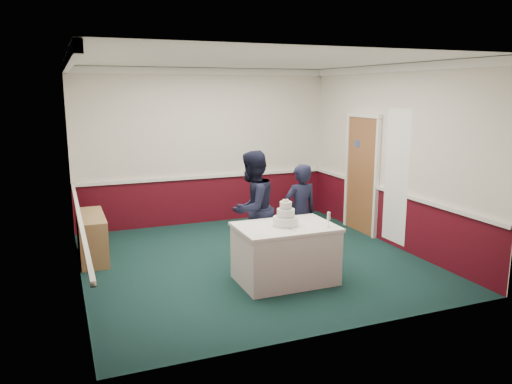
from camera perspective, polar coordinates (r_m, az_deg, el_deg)
name	(u,v)px	position (r m, az deg, el deg)	size (l,w,h in m)	color
ground	(253,261)	(7.78, -0.40, -7.84)	(5.00, 5.00, 0.00)	#132E2D
room_shell	(243,130)	(7.96, -1.50, 7.11)	(5.00, 5.00, 3.00)	silver
sideboard	(92,237)	(8.17, -18.23, -4.89)	(0.41, 1.20, 0.70)	#A17F4E
cake_table	(285,253)	(6.87, 3.36, -6.97)	(1.32, 0.92, 0.79)	white
wedding_cake	(286,218)	(6.73, 3.41, -2.94)	(0.35, 0.35, 0.36)	white
cake_knife	(290,229)	(6.57, 3.90, -4.28)	(0.01, 0.22, 0.01)	silver
champagne_flute	(329,217)	(6.71, 8.31, -2.84)	(0.05, 0.05, 0.21)	silver
person_man	(252,209)	(7.39, -0.44, -1.91)	(0.84, 0.65, 1.72)	black
person_woman	(300,213)	(7.58, 5.07, -2.44)	(0.55, 0.36, 1.51)	black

